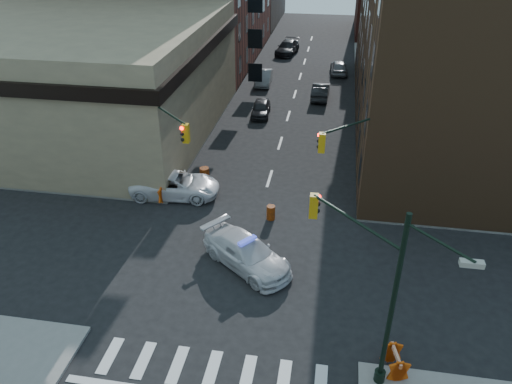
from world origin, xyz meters
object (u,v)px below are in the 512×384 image
(parked_car_enear, at_px, (321,91))
(pedestrian_a, at_px, (157,185))
(pedestrian_b, at_px, (121,182))
(barricade_se_a, at_px, (395,362))
(barricade_nw_a, at_px, (156,193))
(parked_car_wfar, at_px, (264,77))
(barrel_road, at_px, (271,213))
(parked_car_wnear, at_px, (261,108))
(barrel_bank, at_px, (205,175))
(pickup, at_px, (175,185))
(police_car, at_px, (247,253))

(parked_car_enear, relative_size, pedestrian_a, 2.44)
(pedestrian_b, height_order, barricade_se_a, pedestrian_b)
(barricade_se_a, relative_size, barricade_nw_a, 0.96)
(parked_car_wfar, height_order, barrel_road, parked_car_wfar)
(pedestrian_a, relative_size, barricade_nw_a, 1.36)
(parked_car_wnear, bearing_deg, barricade_nw_a, -108.48)
(barrel_bank, bearing_deg, pedestrian_b, -151.31)
(barricade_se_a, xyz_separation_m, barricade_nw_a, (-14.21, 11.40, 0.02))
(pickup, distance_m, barrel_bank, 2.47)
(police_car, height_order, barricade_se_a, police_car)
(barrel_bank, bearing_deg, parked_car_wfar, 88.08)
(pickup, height_order, pedestrian_a, pedestrian_a)
(pickup, height_order, barricade_se_a, pickup)
(parked_car_wnear, distance_m, barrel_bank, 13.23)
(pedestrian_b, relative_size, barrel_road, 1.96)
(pedestrian_b, distance_m, barricade_nw_a, 2.46)
(pedestrian_a, bearing_deg, barrel_road, 17.24)
(barrel_road, bearing_deg, pedestrian_a, 171.78)
(barrel_bank, bearing_deg, barricade_nw_a, -129.73)
(pedestrian_b, height_order, barrel_bank, pedestrian_b)
(barrel_bank, bearing_deg, barrel_road, -36.26)
(parked_car_enear, distance_m, barricade_nw_a, 23.48)
(barrel_road, height_order, barrel_bank, barrel_bank)
(pedestrian_b, distance_m, barrel_road, 10.09)
(police_car, xyz_separation_m, pickup, (-5.96, 6.47, -0.00))
(pedestrian_a, height_order, barrel_road, pedestrian_a)
(barrel_road, bearing_deg, barricade_se_a, -58.06)
(pickup, height_order, barricade_nw_a, pickup)
(police_car, relative_size, parked_car_enear, 1.22)
(parked_car_wnear, height_order, barrel_bank, parked_car_wnear)
(parked_car_wfar, relative_size, pedestrian_a, 2.37)
(barrel_road, xyz_separation_m, barrel_bank, (-5.13, 3.76, 0.11))
(pickup, height_order, parked_car_wnear, pickup)
(parked_car_wfar, distance_m, barrel_bank, 21.98)
(barrel_bank, relative_size, barricade_nw_a, 0.83)
(pickup, distance_m, barricade_nw_a, 1.42)
(police_car, xyz_separation_m, parked_car_wnear, (-2.66, 21.53, -0.14))
(parked_car_enear, height_order, pedestrian_b, pedestrian_b)
(pickup, distance_m, barricade_se_a, 18.13)
(barrel_bank, relative_size, barricade_se_a, 0.86)
(pedestrian_a, height_order, barrel_bank, pedestrian_a)
(pedestrian_b, xyz_separation_m, barricade_nw_a, (2.41, -0.30, -0.39))
(barricade_se_a, bearing_deg, police_car, 38.15)
(parked_car_enear, bearing_deg, parked_car_wfar, -27.53)
(parked_car_wfar, xyz_separation_m, barricade_nw_a, (-3.20, -24.94, -0.06))
(parked_car_wnear, relative_size, barrel_bank, 3.44)
(police_car, height_order, pedestrian_b, pedestrian_b)
(pickup, distance_m, pedestrian_a, 1.22)
(pedestrian_b, bearing_deg, pedestrian_a, -28.60)
(barricade_nw_a, bearing_deg, parked_car_wnear, 89.26)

